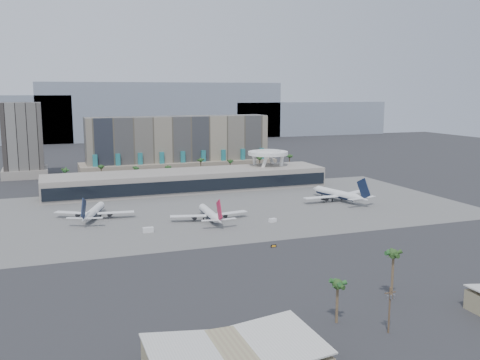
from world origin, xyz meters
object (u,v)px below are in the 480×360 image
object	(u,v)px
service_vehicle_a	(148,230)
service_vehicle_b	(273,220)
airliner_left	(94,212)
airliner_right	(338,194)
utility_pole	(390,306)
taxiway_sign	(274,246)
airliner_centre	(210,214)

from	to	relation	value
service_vehicle_a	service_vehicle_b	xyz separation A→B (m)	(57.34, -1.65, -0.24)
airliner_left	airliner_right	distance (m)	130.18
utility_pole	airliner_right	xyz separation A→B (m)	(71.44, 146.89, -3.25)
service_vehicle_a	taxiway_sign	size ratio (longest dim) A/B	1.98
utility_pole	service_vehicle_a	distance (m)	123.24
airliner_centre	service_vehicle_a	size ratio (longest dim) A/B	8.53
service_vehicle_b	taxiway_sign	xyz separation A→B (m)	(-15.60, -36.94, -0.35)
service_vehicle_a	service_vehicle_b	world-z (taller)	service_vehicle_a
utility_pole	airliner_centre	world-z (taller)	airliner_centre
service_vehicle_b	taxiway_sign	distance (m)	40.10
airliner_left	airliner_centre	xyz separation A→B (m)	(50.76, -22.42, -0.06)
airliner_right	service_vehicle_b	distance (m)	61.97
service_vehicle_a	airliner_centre	bearing A→B (deg)	21.32
utility_pole	service_vehicle_b	world-z (taller)	utility_pole
utility_pole	service_vehicle_a	world-z (taller)	utility_pole
airliner_centre	taxiway_sign	bearing A→B (deg)	-75.82
airliner_centre	service_vehicle_a	bearing A→B (deg)	-158.14
airliner_left	service_vehicle_a	distance (m)	39.01
utility_pole	service_vehicle_a	size ratio (longest dim) A/B	2.66
utility_pole	airliner_centre	bearing A→B (deg)	93.55
service_vehicle_a	airliner_right	bearing A→B (deg)	16.80
taxiway_sign	service_vehicle_a	bearing A→B (deg)	136.27
utility_pole	airliner_left	size ratio (longest dim) A/B	0.32
airliner_centre	airliner_right	bearing A→B (deg)	15.52
utility_pole	airliner_left	xyz separation A→B (m)	(-58.70, 150.34, -3.73)
service_vehicle_a	service_vehicle_b	distance (m)	57.37
airliner_right	service_vehicle_a	distance (m)	114.52
service_vehicle_a	service_vehicle_b	size ratio (longest dim) A/B	1.35
airliner_right	taxiway_sign	size ratio (longest dim) A/B	19.33
service_vehicle_a	service_vehicle_b	bearing A→B (deg)	-0.11
service_vehicle_b	airliner_right	bearing A→B (deg)	20.07
airliner_left	airliner_centre	bearing A→B (deg)	-4.63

